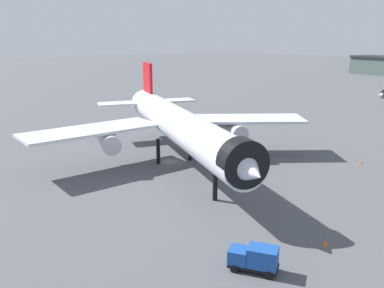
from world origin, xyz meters
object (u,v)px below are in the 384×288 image
object	(u,v)px
airliner_near_gate	(178,125)
traffic_cone_wingtip	(325,243)
traffic_cone_near_nose	(361,162)
service_truck_front	(254,258)
baggage_tug_wing	(36,139)

from	to	relation	value
airliner_near_gate	traffic_cone_wingtip	bearing A→B (deg)	11.08
airliner_near_gate	traffic_cone_near_nose	xyz separation A→B (m)	(23.89, 29.27, -8.11)
traffic_cone_near_nose	airliner_near_gate	bearing A→B (deg)	-129.22
airliner_near_gate	traffic_cone_near_nose	distance (m)	38.64
service_truck_front	traffic_cone_wingtip	world-z (taller)	service_truck_front
traffic_cone_near_nose	traffic_cone_wingtip	bearing A→B (deg)	-69.29
baggage_tug_wing	airliner_near_gate	bearing A→B (deg)	9.99
service_truck_front	baggage_tug_wing	xyz separation A→B (m)	(-72.28, 2.88, -0.62)
service_truck_front	traffic_cone_wingtip	distance (m)	11.33
service_truck_front	traffic_cone_near_nose	xyz separation A→B (m)	(-11.40, 47.07, -1.26)
airliner_near_gate	service_truck_front	world-z (taller)	airliner_near_gate
traffic_cone_near_nose	baggage_tug_wing	bearing A→B (deg)	-144.02
baggage_tug_wing	service_truck_front	bearing A→B (deg)	-14.27
service_truck_front	airliner_near_gate	bearing A→B (deg)	-56.20
traffic_cone_near_nose	traffic_cone_wingtip	size ratio (longest dim) A/B	0.92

